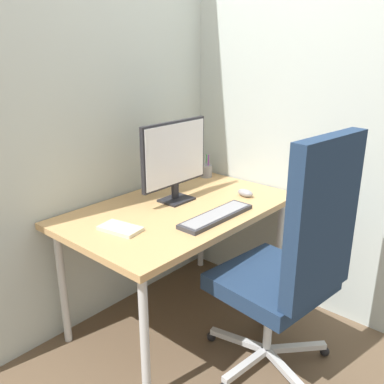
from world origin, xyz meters
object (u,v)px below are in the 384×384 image
at_px(monitor, 175,157).
at_px(mouse, 245,193).
at_px(pen_holder, 206,171).
at_px(keyboard, 216,216).
at_px(notebook, 120,229).
at_px(office_chair, 295,258).

distance_m(monitor, mouse, 0.47).
relative_size(monitor, mouse, 4.72).
bearing_deg(mouse, pen_holder, 72.16).
xyz_separation_m(keyboard, notebook, (-0.42, 0.25, -0.00)).
bearing_deg(office_chair, pen_holder, 61.09).
bearing_deg(notebook, pen_holder, 4.35).
distance_m(pen_holder, notebook, 0.97).
distance_m(office_chair, keyboard, 0.46).
bearing_deg(notebook, keyboard, -41.09).
xyz_separation_m(monitor, mouse, (0.32, -0.26, -0.23)).
relative_size(monitor, keyboard, 1.01).
bearing_deg(pen_holder, mouse, -109.79).
bearing_deg(pen_holder, office_chair, -118.91).
bearing_deg(office_chair, keyboard, 89.49).
bearing_deg(monitor, mouse, -39.81).
height_order(monitor, mouse, monitor).
xyz_separation_m(mouse, pen_holder, (0.15, 0.42, 0.02)).
bearing_deg(office_chair, monitor, 85.82).
height_order(monitor, pen_holder, monitor).
distance_m(mouse, notebook, 0.81).
bearing_deg(keyboard, pen_holder, 43.67).
distance_m(keyboard, notebook, 0.49).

